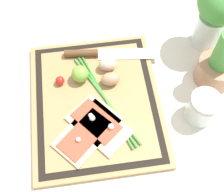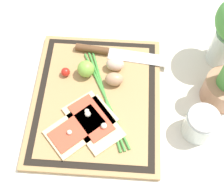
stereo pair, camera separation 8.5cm
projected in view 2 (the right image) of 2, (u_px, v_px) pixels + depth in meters
ground_plane at (96, 101)px, 0.88m from camera, size 6.00×6.00×0.00m
cutting_board at (96, 100)px, 0.88m from camera, size 0.43×0.36×0.02m
pizza_slice_near at (80, 126)px, 0.82m from camera, size 0.19×0.20×0.02m
pizza_slice_far at (94, 121)px, 0.83m from camera, size 0.19×0.18×0.02m
knife at (107, 52)px, 0.94m from camera, size 0.06×0.28×0.02m
egg_brown at (114, 79)px, 0.88m from camera, size 0.04×0.05×0.04m
egg_pink at (115, 64)px, 0.90m from camera, size 0.04×0.05×0.04m
lime at (86, 69)px, 0.89m from camera, size 0.05×0.05×0.05m
cherry_tomato_red at (66, 72)px, 0.89m from camera, size 0.03×0.03×0.03m
scallion_bunch at (106, 98)px, 0.86m from camera, size 0.31×0.15×0.01m
sauce_jar at (200, 125)px, 0.81m from camera, size 0.08×0.08×0.09m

